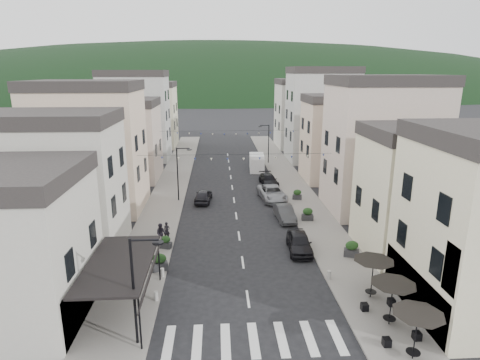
{
  "coord_description": "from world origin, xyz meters",
  "views": [
    {
      "loc": [
        -1.79,
        -16.27,
        13.85
      ],
      "look_at": [
        0.41,
        21.64,
        3.5
      ],
      "focal_mm": 30.0,
      "sensor_mm": 36.0,
      "label": 1
    }
  ],
  "objects_px": {
    "parked_car_d": "(269,180)",
    "pedestrian_a": "(167,231)",
    "parked_car_e": "(203,196)",
    "delivery_van": "(257,162)",
    "parked_car_c": "(272,193)",
    "parked_car_a": "(299,242)",
    "pedestrian_b": "(161,234)",
    "parked_car_b": "(285,213)"
  },
  "relations": [
    {
      "from": "parked_car_c",
      "to": "parked_car_d",
      "type": "distance_m",
      "value": 5.9
    },
    {
      "from": "parked_car_e",
      "to": "delivery_van",
      "type": "distance_m",
      "value": 16.01
    },
    {
      "from": "parked_car_e",
      "to": "delivery_van",
      "type": "xyz_separation_m",
      "value": [
        7.26,
        14.26,
        0.48
      ]
    },
    {
      "from": "parked_car_d",
      "to": "pedestrian_a",
      "type": "bearing_deg",
      "value": -129.07
    },
    {
      "from": "parked_car_a",
      "to": "pedestrian_b",
      "type": "height_order",
      "value": "pedestrian_b"
    },
    {
      "from": "delivery_van",
      "to": "pedestrian_a",
      "type": "height_order",
      "value": "delivery_van"
    },
    {
      "from": "parked_car_c",
      "to": "parked_car_d",
      "type": "relative_size",
      "value": 1.2
    },
    {
      "from": "parked_car_e",
      "to": "pedestrian_b",
      "type": "bearing_deg",
      "value": 79.97
    },
    {
      "from": "parked_car_a",
      "to": "delivery_van",
      "type": "xyz_separation_m",
      "value": [
        -0.71,
        27.16,
        0.44
      ]
    },
    {
      "from": "pedestrian_b",
      "to": "parked_car_d",
      "type": "bearing_deg",
      "value": 54.68
    },
    {
      "from": "parked_car_b",
      "to": "parked_car_e",
      "type": "height_order",
      "value": "parked_car_e"
    },
    {
      "from": "delivery_van",
      "to": "parked_car_e",
      "type": "bearing_deg",
      "value": -113.58
    },
    {
      "from": "parked_car_c",
      "to": "parked_car_d",
      "type": "xyz_separation_m",
      "value": [
        0.37,
        5.89,
        -0.1
      ]
    },
    {
      "from": "parked_car_e",
      "to": "pedestrian_a",
      "type": "bearing_deg",
      "value": 80.65
    },
    {
      "from": "parked_car_c",
      "to": "parked_car_d",
      "type": "height_order",
      "value": "parked_car_c"
    },
    {
      "from": "parked_car_d",
      "to": "delivery_van",
      "type": "relative_size",
      "value": 0.89
    },
    {
      "from": "delivery_van",
      "to": "pedestrian_b",
      "type": "relative_size",
      "value": 2.99
    },
    {
      "from": "parked_car_e",
      "to": "parked_car_a",
      "type": "bearing_deg",
      "value": 127.38
    },
    {
      "from": "pedestrian_b",
      "to": "pedestrian_a",
      "type": "bearing_deg",
      "value": 63.45
    },
    {
      "from": "parked_car_c",
      "to": "pedestrian_b",
      "type": "bearing_deg",
      "value": -139.48
    },
    {
      "from": "parked_car_a",
      "to": "pedestrian_b",
      "type": "relative_size",
      "value": 2.55
    },
    {
      "from": "parked_car_e",
      "to": "pedestrian_a",
      "type": "relative_size",
      "value": 2.72
    },
    {
      "from": "delivery_van",
      "to": "parked_car_a",
      "type": "bearing_deg",
      "value": -85.09
    },
    {
      "from": "parked_car_c",
      "to": "parked_car_b",
      "type": "bearing_deg",
      "value": -92.86
    },
    {
      "from": "pedestrian_a",
      "to": "pedestrian_b",
      "type": "xyz_separation_m",
      "value": [
        -0.36,
        -0.81,
        0.1
      ]
    },
    {
      "from": "parked_car_a",
      "to": "parked_car_c",
      "type": "height_order",
      "value": "parked_car_c"
    },
    {
      "from": "parked_car_c",
      "to": "delivery_van",
      "type": "relative_size",
      "value": 1.07
    },
    {
      "from": "parked_car_a",
      "to": "delivery_van",
      "type": "bearing_deg",
      "value": 94.83
    },
    {
      "from": "parked_car_d",
      "to": "pedestrian_b",
      "type": "height_order",
      "value": "pedestrian_b"
    },
    {
      "from": "parked_car_b",
      "to": "parked_car_e",
      "type": "relative_size",
      "value": 1.02
    },
    {
      "from": "parked_car_e",
      "to": "delivery_van",
      "type": "relative_size",
      "value": 0.8
    },
    {
      "from": "parked_car_c",
      "to": "parked_car_a",
      "type": "bearing_deg",
      "value": -94.64
    },
    {
      "from": "parked_car_a",
      "to": "parked_car_e",
      "type": "height_order",
      "value": "parked_car_a"
    },
    {
      "from": "parked_car_a",
      "to": "pedestrian_a",
      "type": "bearing_deg",
      "value": 169.45
    },
    {
      "from": "parked_car_d",
      "to": "pedestrian_b",
      "type": "xyz_separation_m",
      "value": [
        -11.08,
        -17.28,
        0.32
      ]
    },
    {
      "from": "parked_car_a",
      "to": "pedestrian_a",
      "type": "relative_size",
      "value": 2.89
    },
    {
      "from": "delivery_van",
      "to": "pedestrian_a",
      "type": "relative_size",
      "value": 3.39
    },
    {
      "from": "parked_car_d",
      "to": "parked_car_e",
      "type": "xyz_separation_m",
      "value": [
        -7.98,
        -6.22,
        0.04
      ]
    },
    {
      "from": "parked_car_a",
      "to": "parked_car_d",
      "type": "bearing_deg",
      "value": 93.32
    },
    {
      "from": "parked_car_a",
      "to": "parked_car_b",
      "type": "xyz_separation_m",
      "value": [
        0.0,
        6.94,
        -0.05
      ]
    },
    {
      "from": "delivery_van",
      "to": "pedestrian_a",
      "type": "bearing_deg",
      "value": -108.8
    },
    {
      "from": "parked_car_a",
      "to": "parked_car_b",
      "type": "distance_m",
      "value": 6.94
    }
  ]
}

